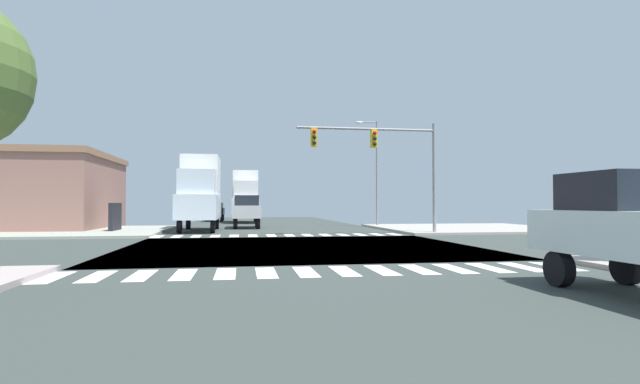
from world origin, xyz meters
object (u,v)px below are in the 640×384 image
Objects in this scene: street_lamp at (374,163)px; box_truck_middle_3 at (245,195)px; bank_building at (27,191)px; traffic_signal_mast at (381,151)px; box_truck_trailing_2 at (200,191)px; suv_queued_1 at (247,209)px; sedan_leading_2 at (215,210)px.

street_lamp is 14.17m from box_truck_middle_3.
traffic_signal_mast is at bearing -21.84° from bank_building.
street_lamp is at bearing 2.21° from bank_building.
box_truck_trailing_2 is at bearing 78.00° from box_truck_middle_3.
bank_building is 1.68× the size of box_truck_trailing_2.
street_lamp reaches higher than box_truck_middle_3.
street_lamp is 24.37m from bank_building.
suv_queued_1 is 0.64× the size of box_truck_middle_3.
traffic_signal_mast is 12.06m from box_truck_trailing_2.
traffic_signal_mast is 1.12× the size of box_truck_trailing_2.
street_lamp is 1.13× the size of box_truck_middle_3.
traffic_signal_mast is at bearing 110.45° from box_truck_middle_3.
suv_queued_1 is at bearing -131.33° from box_truck_trailing_2.
sedan_leading_2 is at bearing -90.00° from box_truck_trailing_2.
bank_building is 2.81× the size of sedan_leading_2.
sedan_leading_2 is 0.60× the size of box_truck_trailing_2.
box_truck_trailing_2 is at bearing -14.92° from bank_building.
suv_queued_1 is (-9.68, -0.61, -3.46)m from street_lamp.
box_truck_trailing_2 is (11.57, -3.08, -0.01)m from bank_building.
box_truck_trailing_2 is 1.00× the size of box_truck_middle_3.
bank_building is at bearing 37.13° from box_truck_middle_3.
sedan_leading_2 is 5.31m from box_truck_middle_3.
traffic_signal_mast is 10.00m from street_lamp.
sedan_leading_2 is (-10.40, 23.97, -3.63)m from traffic_signal_mast.
traffic_signal_mast is 21.28m from box_truck_middle_3.
box_truck_trailing_2 is at bearing 90.00° from sedan_leading_2.
box_truck_middle_3 is at bearing 110.45° from traffic_signal_mast.
box_truck_middle_3 is at bearing -90.00° from suv_queued_1.
bank_building is at bearing -14.92° from box_truck_trailing_2.
bank_building is 11.97m from box_truck_trailing_2.
suv_queued_1 is (14.57, 0.33, -1.18)m from bank_building.
bank_building is at bearing -177.79° from street_lamp.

